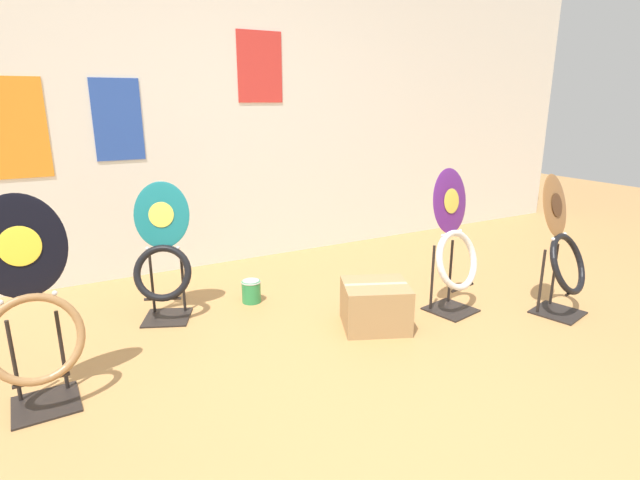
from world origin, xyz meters
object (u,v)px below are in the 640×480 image
Objects in this scene: toilet_seat_display_woodgrain at (563,251)px; storage_box at (375,305)px; toilet_seat_display_jazz_black at (31,316)px; paint_can at (251,291)px; toilet_seat_display_purple_note at (454,249)px; toilet_seat_display_teal_sax at (163,259)px.

storage_box is at bearing 160.71° from toilet_seat_display_woodgrain.
paint_can is at bearing 27.58° from toilet_seat_display_jazz_black.
storage_box is (-0.58, 0.04, -0.29)m from toilet_seat_display_purple_note.
toilet_seat_display_woodgrain is at bearing -9.03° from toilet_seat_display_jazz_black.
toilet_seat_display_purple_note is at bearing -25.60° from toilet_seat_display_teal_sax.
toilet_seat_display_purple_note is 5.94× the size of paint_can.
toilet_seat_display_woodgrain is 1.81× the size of storage_box.
toilet_seat_display_jazz_black is 6.13× the size of paint_can.
toilet_seat_display_teal_sax is 5.47× the size of paint_can.
paint_can is 0.32× the size of storage_box.
toilet_seat_display_jazz_black is 1.48m from paint_can.
toilet_seat_display_teal_sax is at bearing 177.28° from paint_can.
toilet_seat_display_purple_note is 1.88× the size of storage_box.
toilet_seat_display_woodgrain is at bearing -19.29° from storage_box.
storage_box is (0.52, -0.73, 0.05)m from paint_can.
paint_can is at bearing -2.72° from toilet_seat_display_teal_sax.
toilet_seat_display_teal_sax is at bearing 145.19° from storage_box.
toilet_seat_display_purple_note is 1.04× the size of toilet_seat_display_woodgrain.
toilet_seat_display_teal_sax is 2.53m from toilet_seat_display_woodgrain.
toilet_seat_display_teal_sax reaches higher than paint_can.
toilet_seat_display_jazz_black is at bearing -135.69° from toilet_seat_display_teal_sax.
storage_box is at bearing -54.36° from paint_can.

